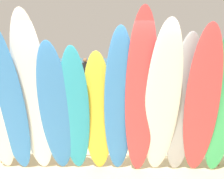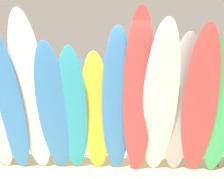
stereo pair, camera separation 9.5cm
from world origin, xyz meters
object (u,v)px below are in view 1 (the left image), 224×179
(surfboard_green_11, at_px, (223,103))
(surfboard_grey_9, at_px, (183,107))
(beachgoer_photographing, at_px, (36,90))
(surfboard_blue_1, at_px, (9,103))
(beachgoer_strolling, at_px, (85,73))
(surfboard_blue_3, at_px, (55,111))
(surfboard_white_2, at_px, (33,98))
(surfboard_white_8, at_px, (162,104))
(surfboard_red_7, at_px, (141,99))
(surfboard_red_10, at_px, (202,106))
(beachgoer_near_rack, at_px, (190,79))
(surfboard_rack, at_px, (108,135))
(surfboard_teal_4, at_px, (75,113))
(surfboard_yellow_5, at_px, (98,114))
(beachgoer_midbeach, at_px, (224,83))
(surfboard_blue_6, at_px, (119,106))

(surfboard_green_11, bearing_deg, surfboard_grey_9, 174.42)
(surfboard_grey_9, xyz_separation_m, beachgoer_photographing, (-3.30, 2.93, -0.19))
(surfboard_blue_1, distance_m, beachgoer_strolling, 8.71)
(surfboard_blue_3, bearing_deg, surfboard_white_2, -175.03)
(surfboard_white_8, bearing_deg, surfboard_red_7, -179.48)
(surfboard_green_11, bearing_deg, surfboard_white_2, -176.44)
(surfboard_red_7, xyz_separation_m, beachgoer_photographing, (-2.61, 3.10, -0.36))
(surfboard_red_10, bearing_deg, beachgoer_near_rack, 83.20)
(surfboard_white_2, height_order, surfboard_red_10, surfboard_white_2)
(surfboard_grey_9, bearing_deg, surfboard_blue_3, 177.87)
(surfboard_rack, relative_size, surfboard_blue_3, 1.73)
(surfboard_white_2, xyz_separation_m, surfboard_red_10, (2.64, -0.02, -0.10))
(surfboard_white_8, bearing_deg, surfboard_teal_4, 173.36)
(surfboard_blue_1, xyz_separation_m, surfboard_red_7, (2.08, -0.03, 0.08))
(surfboard_yellow_5, height_order, surfboard_green_11, surfboard_green_11)
(beachgoer_midbeach, distance_m, beachgoer_photographing, 5.91)
(surfboard_red_7, xyz_separation_m, surfboard_red_10, (0.94, 0.03, -0.11))
(surfboard_red_7, relative_size, surfboard_grey_9, 1.16)
(surfboard_red_7, bearing_deg, beachgoer_near_rack, 69.33)
(beachgoer_midbeach, bearing_deg, beachgoer_near_rack, 60.74)
(surfboard_teal_4, bearing_deg, surfboard_blue_1, -178.46)
(surfboard_blue_3, distance_m, surfboard_green_11, 2.65)
(surfboard_rack, relative_size, surfboard_blue_6, 1.59)
(beachgoer_strolling, bearing_deg, surfboard_green_11, -126.31)
(surfboard_blue_1, bearing_deg, surfboard_rack, 27.27)
(surfboard_white_2, bearing_deg, surfboard_blue_6, 1.37)
(surfboard_white_8, height_order, beachgoer_strolling, surfboard_white_8)
(surfboard_red_7, distance_m, surfboard_red_10, 0.95)
(surfboard_blue_3, relative_size, surfboard_blue_6, 0.92)
(surfboard_blue_3, bearing_deg, beachgoer_photographing, 113.22)
(surfboard_blue_1, bearing_deg, beachgoer_strolling, 94.62)
(surfboard_rack, distance_m, beachgoer_midbeach, 5.49)
(surfboard_blue_1, bearing_deg, surfboard_green_11, 5.86)
(surfboard_green_11, relative_size, beachgoer_near_rack, 1.69)
(surfboard_red_10, bearing_deg, beachgoer_strolling, 114.40)
(surfboard_blue_6, relative_size, beachgoer_photographing, 1.48)
(surfboard_white_2, bearing_deg, beachgoer_midbeach, 45.43)
(surfboard_blue_6, height_order, surfboard_red_10, surfboard_red_10)
(surfboard_white_2, distance_m, surfboard_blue_3, 0.40)
(surfboard_blue_3, distance_m, beachgoer_midbeach, 6.46)
(surfboard_rack, height_order, surfboard_grey_9, surfboard_grey_9)
(surfboard_blue_3, xyz_separation_m, beachgoer_photographing, (-1.26, 3.02, -0.13))
(surfboard_grey_9, height_order, beachgoer_strolling, surfboard_grey_9)
(surfboard_blue_3, relative_size, surfboard_red_7, 0.84)
(surfboard_red_10, bearing_deg, surfboard_red_7, -172.41)
(surfboard_teal_4, xyz_separation_m, beachgoer_photographing, (-1.57, 2.99, -0.09))
(surfboard_green_11, height_order, beachgoer_midbeach, surfboard_green_11)
(surfboard_rack, height_order, surfboard_teal_4, surfboard_teal_4)
(surfboard_red_7, bearing_deg, surfboard_teal_4, 173.01)
(surfboard_white_8, relative_size, surfboard_grey_9, 1.10)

